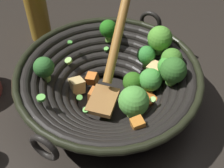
% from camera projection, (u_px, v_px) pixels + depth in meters
% --- Properties ---
extents(ground_plane, '(4.00, 4.00, 0.00)m').
position_uv_depth(ground_plane, '(109.00, 102.00, 0.62)').
color(ground_plane, '#28231E').
extents(wok, '(0.37, 0.36, 0.23)m').
position_uv_depth(wok, '(111.00, 81.00, 0.58)').
color(wok, black).
rests_on(wok, ground).
extents(cooking_oil_bottle, '(0.05, 0.05, 0.24)m').
position_uv_depth(cooking_oil_bottle, '(35.00, 4.00, 0.71)').
color(cooking_oil_bottle, '#AD7F23').
rests_on(cooking_oil_bottle, ground).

